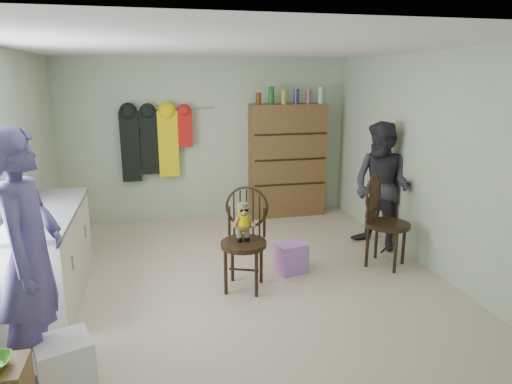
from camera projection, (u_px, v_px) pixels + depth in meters
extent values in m
plane|color=beige|center=(238.00, 279.00, 5.13)|extent=(5.00, 5.00, 0.00)
plane|color=beige|center=(208.00, 140.00, 7.19)|extent=(4.50, 0.00, 4.50)
plane|color=beige|center=(5.00, 181.00, 4.33)|extent=(0.00, 5.00, 5.00)
plane|color=beige|center=(427.00, 162.00, 5.31)|extent=(0.00, 5.00, 5.00)
plane|color=white|center=(236.00, 47.00, 4.52)|extent=(5.00, 5.00, 0.00)
cube|color=silver|center=(48.00, 257.00, 4.59)|extent=(0.60, 1.80, 0.90)
cube|color=slate|center=(43.00, 212.00, 4.48)|extent=(0.64, 1.86, 0.04)
cylinder|color=#99999E|center=(73.00, 263.00, 4.21)|extent=(0.02, 0.02, 0.14)
cylinder|color=#99999E|center=(85.00, 232.00, 5.07)|extent=(0.02, 0.02, 0.14)
cube|color=white|center=(65.00, 362.00, 3.34)|extent=(0.48, 0.47, 0.36)
cylinder|color=#301F11|center=(244.00, 244.00, 4.78)|extent=(0.63, 0.63, 0.05)
cylinder|color=#301F11|center=(226.00, 273.00, 4.72)|extent=(0.04, 0.04, 0.48)
cylinder|color=#301F11|center=(256.00, 275.00, 4.67)|extent=(0.04, 0.04, 0.48)
cylinder|color=#301F11|center=(232.00, 260.00, 5.04)|extent=(0.04, 0.04, 0.48)
cylinder|color=#301F11|center=(261.00, 262.00, 4.99)|extent=(0.04, 0.04, 0.48)
torus|color=#301F11|center=(247.00, 207.00, 4.88)|extent=(0.45, 0.20, 0.47)
cylinder|color=#301F11|center=(229.00, 221.00, 4.94)|extent=(0.03, 0.03, 0.32)
cylinder|color=#301F11|center=(264.00, 223.00, 4.88)|extent=(0.03, 0.03, 0.32)
cylinder|color=#FFE406|center=(243.00, 221.00, 4.74)|extent=(0.13, 0.13, 0.12)
cylinder|color=#475128|center=(243.00, 232.00, 4.78)|extent=(0.08, 0.08, 0.19)
sphere|color=#9E7042|center=(243.00, 210.00, 4.72)|extent=(0.12, 0.12, 0.12)
cylinder|color=#475128|center=(243.00, 205.00, 4.70)|extent=(0.10, 0.10, 0.04)
cube|color=black|center=(244.00, 211.00, 4.66)|extent=(0.09, 0.01, 0.02)
cylinder|color=#301F11|center=(387.00, 225.00, 5.39)|extent=(0.69, 0.69, 0.05)
cylinder|color=#301F11|center=(395.00, 253.00, 5.24)|extent=(0.04, 0.04, 0.49)
cylinder|color=#301F11|center=(404.00, 245.00, 5.50)|extent=(0.04, 0.04, 0.49)
cylinder|color=#301F11|center=(367.00, 247.00, 5.42)|extent=(0.04, 0.04, 0.49)
cylinder|color=#301F11|center=(376.00, 239.00, 5.68)|extent=(0.04, 0.04, 0.49)
torus|color=#301F11|center=(373.00, 194.00, 5.41)|extent=(0.36, 0.35, 0.48)
cylinder|color=#301F11|center=(368.00, 211.00, 5.28)|extent=(0.03, 0.03, 0.33)
cylinder|color=#301F11|center=(379.00, 203.00, 5.60)|extent=(0.03, 0.03, 0.33)
cube|color=#E572C6|center=(291.00, 258.00, 5.28)|extent=(0.38, 0.32, 0.35)
imported|color=#554987|center=(30.00, 258.00, 3.28)|extent=(0.51, 0.73, 1.89)
imported|color=#2D2B33|center=(382.00, 187.00, 5.89)|extent=(0.94, 1.01, 1.67)
cube|color=brown|center=(287.00, 161.00, 7.35)|extent=(1.20, 0.38, 1.80)
cube|color=#301F11|center=(290.00, 184.00, 7.26)|extent=(1.16, 0.02, 0.03)
cube|color=#301F11|center=(291.00, 160.00, 7.16)|extent=(1.16, 0.02, 0.03)
cube|color=#301F11|center=(291.00, 134.00, 7.07)|extent=(1.16, 0.02, 0.03)
cylinder|color=#592D14|center=(258.00, 99.00, 6.91)|extent=(0.09, 0.09, 0.18)
cylinder|color=#19591E|center=(271.00, 96.00, 6.94)|extent=(0.09, 0.09, 0.27)
cylinder|color=#A59933|center=(284.00, 97.00, 6.99)|extent=(0.08, 0.08, 0.22)
cylinder|color=navy|center=(296.00, 97.00, 7.03)|extent=(0.09, 0.09, 0.23)
cylinder|color=#8C3F59|center=(308.00, 97.00, 7.08)|extent=(0.08, 0.08, 0.21)
cylinder|color=#B2B2B7|center=(321.00, 95.00, 7.12)|extent=(0.08, 0.08, 0.26)
cylinder|color=#99999E|center=(181.00, 108.00, 6.92)|extent=(1.00, 0.02, 0.02)
cube|color=black|center=(130.00, 147.00, 6.83)|extent=(0.28, 0.10, 1.05)
cube|color=black|center=(149.00, 143.00, 6.88)|extent=(0.26, 0.10, 0.95)
cube|color=yellow|center=(168.00, 144.00, 6.94)|extent=(0.30, 0.10, 1.00)
cube|color=red|center=(185.00, 129.00, 6.95)|extent=(0.22, 0.10, 0.55)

